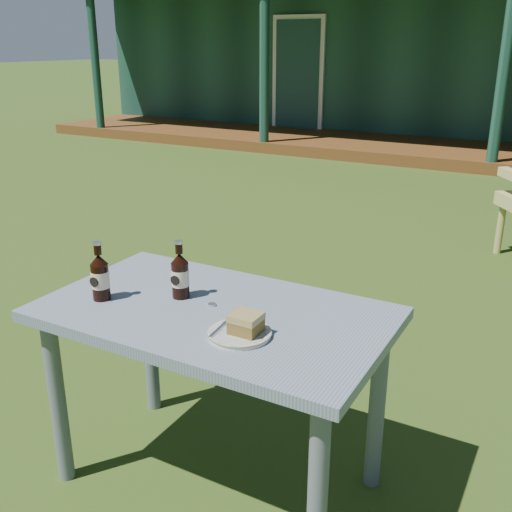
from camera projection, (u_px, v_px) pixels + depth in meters
The scene contains 8 objects.
ground at pixel (360, 320), 3.62m from camera, with size 80.00×80.00×0.00m, color #334916.
cafe_table at pixel (214, 335), 2.09m from camera, with size 1.20×0.70×0.72m.
plate at pixel (239, 333), 1.87m from camera, with size 0.20×0.20×0.01m.
cake_slice at pixel (246, 323), 1.86m from camera, with size 0.09×0.09×0.06m.
fork at pixel (220, 328), 1.89m from camera, with size 0.01×0.14×0.00m, color silver.
cola_bottle_near at pixel (180, 275), 2.13m from camera, with size 0.06×0.07×0.21m.
cola_bottle_far at pixel (100, 277), 2.11m from camera, with size 0.06×0.07×0.22m.
bottle_cap at pixel (212, 305), 2.08m from camera, with size 0.03×0.03×0.01m, color silver.
Camera 1 is at (1.04, -3.17, 1.59)m, focal length 42.00 mm.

